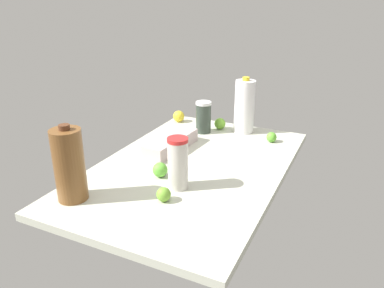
% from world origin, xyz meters
% --- Properties ---
extents(countertop, '(1.20, 0.76, 0.03)m').
position_xyz_m(countertop, '(0.00, 0.00, 0.01)').
color(countertop, beige).
rests_on(countertop, ground).
extents(milk_jug, '(0.10, 0.10, 0.29)m').
position_xyz_m(milk_jug, '(0.50, -0.07, 0.17)').
color(milk_jug, white).
rests_on(milk_jug, countertop).
extents(shaker_bottle, '(0.08, 0.08, 0.17)m').
position_xyz_m(shaker_bottle, '(0.40, 0.12, 0.11)').
color(shaker_bottle, '#313C32').
rests_on(shaker_bottle, countertop).
extents(egg_carton, '(0.34, 0.13, 0.06)m').
position_xyz_m(egg_carton, '(0.12, 0.16, 0.06)').
color(egg_carton, beige).
rests_on(egg_carton, countertop).
extents(tumbler_cup, '(0.08, 0.08, 0.20)m').
position_xyz_m(tumbler_cup, '(-0.20, -0.04, 0.13)').
color(tumbler_cup, beige).
rests_on(tumbler_cup, countertop).
extents(chocolate_milk_jug, '(0.11, 0.11, 0.28)m').
position_xyz_m(chocolate_milk_jug, '(-0.44, 0.27, 0.16)').
color(chocolate_milk_jug, brown).
rests_on(chocolate_milk_jug, countertop).
extents(lime_by_jug, '(0.06, 0.06, 0.06)m').
position_xyz_m(lime_by_jug, '(0.49, 0.06, 0.06)').
color(lime_by_jug, '#6DB030').
rests_on(lime_by_jug, countertop).
extents(lemon_loose, '(0.06, 0.06, 0.06)m').
position_xyz_m(lemon_loose, '(0.50, 0.32, 0.06)').
color(lemon_loose, yellow).
rests_on(lemon_loose, countertop).
extents(lime_far_back, '(0.05, 0.05, 0.05)m').
position_xyz_m(lime_far_back, '(0.42, -0.24, 0.06)').
color(lime_far_back, '#5DAD31').
rests_on(lime_far_back, countertop).
extents(lime_near_front, '(0.06, 0.06, 0.06)m').
position_xyz_m(lime_near_front, '(-0.15, 0.07, 0.06)').
color(lime_near_front, '#60B738').
rests_on(lime_near_front, countertop).
extents(lime_beside_bowl, '(0.05, 0.05, 0.05)m').
position_xyz_m(lime_beside_bowl, '(-0.31, -0.04, 0.06)').
color(lime_beside_bowl, '#70AA34').
rests_on(lime_beside_bowl, countertop).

